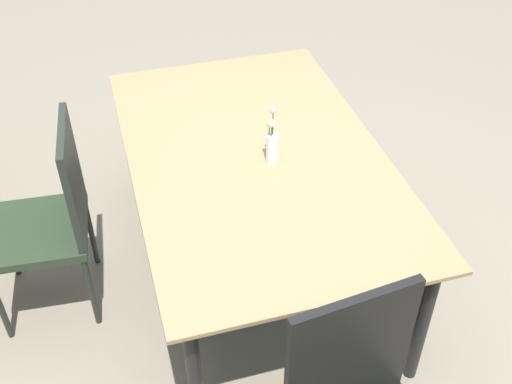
% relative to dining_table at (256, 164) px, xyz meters
% --- Properties ---
extents(ground_plane, '(12.00, 12.00, 0.00)m').
position_rel_dining_table_xyz_m(ground_plane, '(-0.09, 0.01, -0.67)').
color(ground_plane, '#756B5B').
extents(dining_table, '(1.80, 1.12, 0.72)m').
position_rel_dining_table_xyz_m(dining_table, '(0.00, 0.00, 0.00)').
color(dining_table, '#8C704C').
rests_on(dining_table, ground).
extents(chair_far_side, '(0.47, 0.47, 0.97)m').
position_rel_dining_table_xyz_m(chair_far_side, '(0.07, 0.92, -0.13)').
color(chair_far_side, '#212F1E').
rests_on(chair_far_side, ground).
extents(flower_vase, '(0.06, 0.06, 0.27)m').
position_rel_dining_table_xyz_m(flower_vase, '(-0.06, -0.06, 0.15)').
color(flower_vase, silver).
rests_on(flower_vase, dining_table).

